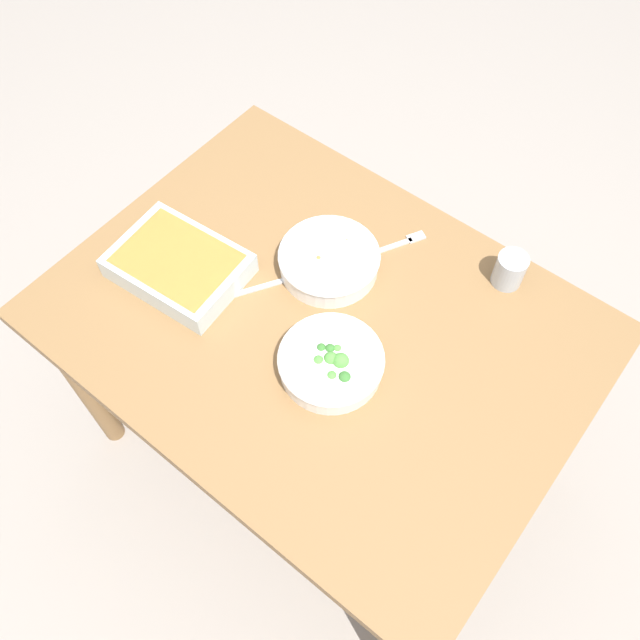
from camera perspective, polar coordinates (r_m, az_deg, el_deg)
name	(u,v)px	position (r m, az deg, el deg)	size (l,w,h in m)	color
ground_plane	(320,441)	(2.19, 0.00, -10.29)	(6.00, 6.00, 0.00)	#9E9389
dining_table	(320,340)	(1.60, 0.00, -1.70)	(1.20, 0.90, 0.74)	olive
stew_bowl	(329,260)	(1.58, 0.78, 5.14)	(0.24, 0.24, 0.06)	white
broccoli_bowl	(331,362)	(1.44, 0.95, -3.62)	(0.23, 0.23, 0.07)	white
baking_dish	(179,265)	(1.61, -11.99, 4.64)	(0.32, 0.24, 0.06)	silver
drink_cup	(509,271)	(1.62, 15.86, 4.06)	(0.07, 0.07, 0.08)	#B2BCC6
spoon_by_stew	(277,282)	(1.58, -3.71, 3.24)	(0.11, 0.16, 0.01)	silver
fork_on_table	(397,244)	(1.66, 6.60, 6.49)	(0.10, 0.16, 0.01)	silver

